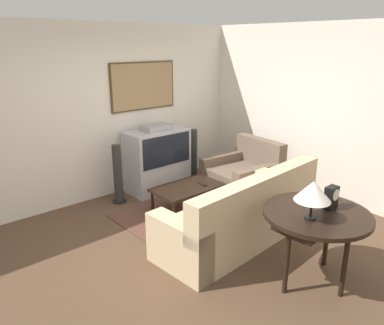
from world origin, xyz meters
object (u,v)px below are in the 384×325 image
Objects in this scene: coffee_table at (188,189)px; mantel_clock at (331,197)px; speaker_tower_left at (118,176)px; speaker_tower_right at (193,156)px; couch at (242,217)px; tv at (157,160)px; armchair at (243,176)px; table_lamp at (313,191)px; console_table at (317,218)px.

mantel_clock is at bearing -88.90° from coffee_table.
speaker_tower_left is 1.57m from speaker_tower_right.
coffee_table is (0.06, 1.11, 0.02)m from couch.
coffee_table is at bearing -100.31° from tv.
mantel_clock reaches higher than couch.
mantel_clock is 0.25× the size of speaker_tower_left.
tv is 1.02m from coffee_table.
table_lamp is (-1.46, -2.11, 0.79)m from armchair.
tv is at bearing 79.69° from coffee_table.
table_lamp reaches higher than console_table.
speaker_tower_left reaches higher than coffee_table.
speaker_tower_left and speaker_tower_right have the same top height.
tv reaches higher than armchair.
coffee_table is at bearing -87.88° from armchair.
coffee_table is 4.28× the size of mantel_clock.
speaker_tower_right is at bearing 44.88° from coffee_table.
table_lamp is (-0.26, -1.08, 0.75)m from couch.
tv is 4.74× the size of mantel_clock.
tv is at bearing 2.08° from speaker_tower_left.
table_lamp is at bearing 72.94° from couch.
speaker_tower_left is at bearing 98.46° from console_table.
armchair is 1.09× the size of coffee_table.
console_table is at bearing -81.54° from speaker_tower_left.
table_lamp is at bearing -112.21° from speaker_tower_right.
couch is 1.23m from mantel_clock.
couch is at bearing -43.19° from armchair.
table_lamp is 0.41× the size of speaker_tower_right.
table_lamp is at bearing -84.91° from speaker_tower_left.
speaker_tower_left is (-0.54, 2.07, 0.11)m from couch.
speaker_tower_right is at bearing -2.08° from tv.
coffee_table is at bearing -135.12° from speaker_tower_right.
couch is at bearing 76.20° from table_lamp.
coffee_table is 0.94× the size of console_table.
armchair is 2.48m from console_table.
table_lamp reaches higher than couch.
couch is 6.01× the size of table_lamp.
console_table is at bearing 9.77° from table_lamp.
console_table is 1.15× the size of speaker_tower_left.
couch is 2.49× the size of speaker_tower_left.
speaker_tower_left is (-0.60, 0.96, 0.09)m from coffee_table.
table_lamp is (-0.50, -3.18, 0.54)m from tv.
armchair is 1.18× the size of speaker_tower_right.
couch is (-0.24, -2.10, -0.20)m from tv.
speaker_tower_left is 1.00× the size of speaker_tower_right.
speaker_tower_left is at bearing -177.92° from tv.
table_lamp is at bearing 179.79° from mantel_clock.
armchair is (1.20, 1.03, -0.04)m from couch.
mantel_clock is 0.25× the size of speaker_tower_right.
armchair is at bearing -142.53° from couch.
speaker_tower_right is at bearing 0.00° from speaker_tower_left.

